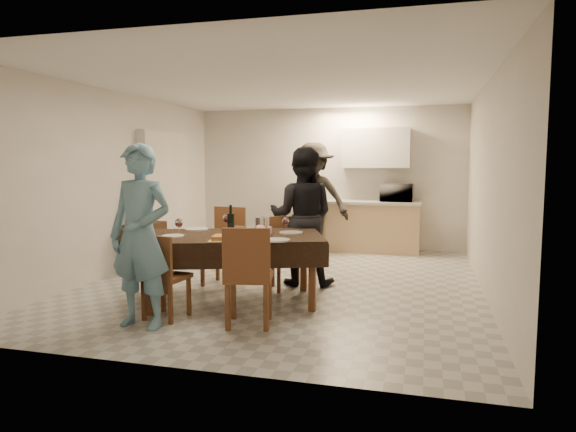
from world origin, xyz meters
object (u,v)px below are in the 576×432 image
microwave (397,193)px  person_far (302,217)px  console (144,246)px  water_pitcher (261,227)px  dining_table (233,238)px  person_near (140,236)px  wine_bottle (231,219)px  water_jug (143,209)px  savoury_tart (229,238)px  person_kitchen (313,198)px

microwave → person_far: person_far is taller
console → water_pitcher: size_ratio=3.45×
dining_table → person_near: person_near is taller
wine_bottle → water_jug: bearing=145.4°
water_pitcher → person_far: bearing=79.7°
water_jug → person_far: size_ratio=0.24×
dining_table → console: bearing=125.7°
wine_bottle → savoury_tart: size_ratio=0.84×
console → wine_bottle: wine_bottle is taller
dining_table → person_far: bearing=42.9°
water_pitcher → person_far: (0.20, 1.10, 0.01)m
person_near → person_far: bearing=66.3°
microwave → person_kitchen: size_ratio=0.29×
console → person_kitchen: person_kitchen is taller
dining_table → wine_bottle: 0.22m
person_near → person_far: size_ratio=1.00×
savoury_tart → person_far: (0.45, 1.43, 0.09)m
console → person_near: (1.41, -2.42, 0.55)m
dining_table → water_jug: (-1.96, 1.37, 0.16)m
console → person_far: (2.51, -0.32, 0.55)m
person_kitchen → dining_table: bearing=-93.5°
person_near → microwave: bearing=69.9°
water_jug → savoury_tart: bearing=-40.3°
console → water_pitcher: (2.31, -1.42, 0.54)m
microwave → water_pitcher: bearing=71.8°
water_pitcher → savoury_tart: water_pitcher is taller
console → water_pitcher: water_pitcher is taller
console → savoury_tart: savoury_tart is taller
savoury_tart → microwave: (1.51, 4.15, 0.26)m
dining_table → water_pitcher: size_ratio=10.50×
savoury_tart → water_jug: bearing=139.7°
person_near → savoury_tart: bearing=49.8°
wine_bottle → person_far: person_far is taller
wine_bottle → person_kitchen: size_ratio=0.17×
microwave → person_near: size_ratio=0.31×
water_pitcher → microwave: (1.26, 3.82, 0.18)m
dining_table → microwave: microwave is taller
person_near → console: bearing=124.2°
wine_bottle → savoury_tart: bearing=-70.8°
savoury_tart → person_kitchen: bearing=88.4°
wine_bottle → microwave: (1.66, 3.72, 0.12)m
console → microwave: (3.57, 2.40, 0.72)m
person_near → person_kitchen: size_ratio=0.92×
water_jug → microwave: microwave is taller
person_kitchen → console: bearing=-138.0°
microwave → console: bearing=33.9°
savoury_tart → person_near: bearing=-134.1°
console → person_near: size_ratio=0.42×
person_kitchen → person_far: bearing=-81.3°
dining_table → water_pitcher: water_pitcher is taller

